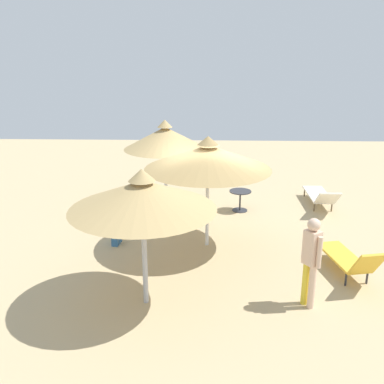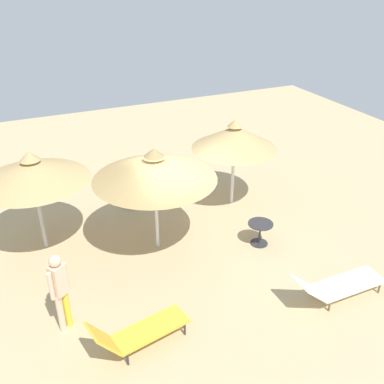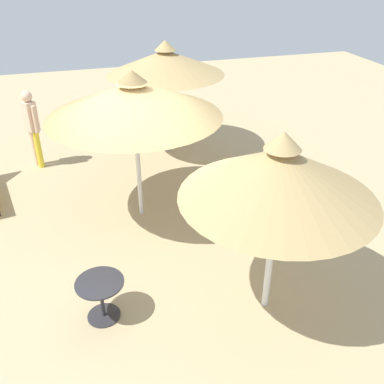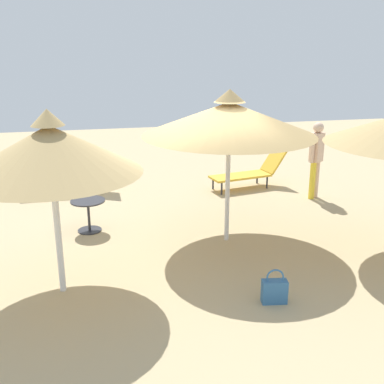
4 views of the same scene
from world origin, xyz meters
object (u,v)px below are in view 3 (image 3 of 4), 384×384
at_px(parasol_umbrella_edge, 134,100).
at_px(side_table_round, 101,293).
at_px(parasol_umbrella_near_right, 166,62).
at_px(person_standing_center, 32,125).
at_px(handbag, 250,188).
at_px(parasol_umbrella_back, 280,174).

bearing_deg(parasol_umbrella_edge, side_table_round, 158.15).
height_order(parasol_umbrella_near_right, person_standing_center, parasol_umbrella_near_right).
height_order(handbag, side_table_round, side_table_round).
distance_m(person_standing_center, side_table_round, 5.17).
xyz_separation_m(parasol_umbrella_edge, handbag, (0.02, -2.22, -2.02)).
xyz_separation_m(handbag, side_table_round, (-2.45, 3.19, 0.24)).
bearing_deg(parasol_umbrella_back, side_table_round, 79.61).
bearing_deg(parasol_umbrella_near_right, handbag, -157.72).
xyz_separation_m(parasol_umbrella_back, person_standing_center, (5.46, 3.12, -1.07)).
xyz_separation_m(person_standing_center, side_table_round, (-5.06, -0.91, -0.59)).
xyz_separation_m(parasol_umbrella_edge, person_standing_center, (2.64, 1.88, -1.20)).
height_order(parasol_umbrella_near_right, side_table_round, parasol_umbrella_near_right).
bearing_deg(parasol_umbrella_near_right, parasol_umbrella_edge, 156.18).
height_order(parasol_umbrella_back, person_standing_center, parasol_umbrella_back).
relative_size(person_standing_center, handbag, 3.47).
height_order(parasol_umbrella_near_right, handbag, parasol_umbrella_near_right).
relative_size(parasol_umbrella_back, handbag, 5.18).
distance_m(parasol_umbrella_near_right, side_table_round, 5.73).
relative_size(parasol_umbrella_back, side_table_round, 4.07).
xyz_separation_m(parasol_umbrella_back, side_table_round, (0.41, 2.21, -1.66)).
bearing_deg(handbag, parasol_umbrella_near_right, 22.28).
bearing_deg(parasol_umbrella_near_right, person_standing_center, 89.57).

